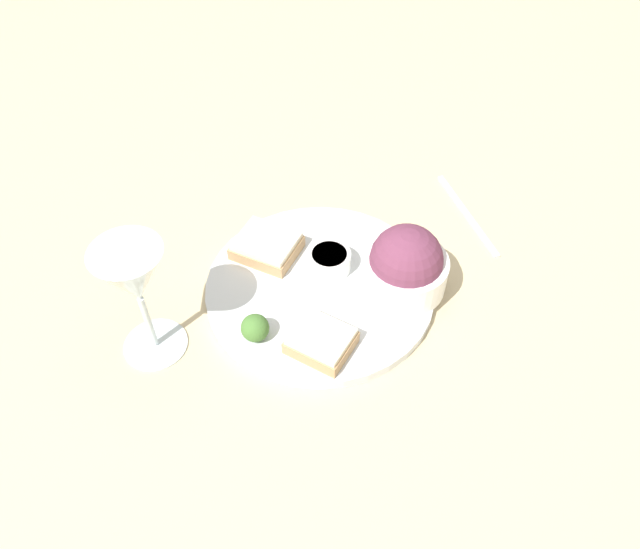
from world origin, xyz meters
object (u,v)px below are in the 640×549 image
sauce_ramekin (331,261)px  fork (467,214)px  cheese_toast_near (267,246)px  cheese_toast_far (321,341)px  wine_glass (134,281)px  salad_bowl (405,265)px

sauce_ramekin → fork: bearing=53.6°
sauce_ramekin → cheese_toast_near: (-0.09, -0.01, -0.00)m
cheese_toast_far → cheese_toast_near: bearing=138.2°
wine_glass → fork: bearing=52.3°
sauce_ramekin → fork: (0.14, 0.19, -0.03)m
cheese_toast_near → cheese_toast_far: size_ratio=1.08×
cheese_toast_near → cheese_toast_far: same height
sauce_ramekin → wine_glass: bearing=-129.0°
salad_bowl → cheese_toast_near: size_ratio=1.29×
fork → cheese_toast_near: bearing=-139.7°
cheese_toast_near → fork: size_ratio=0.60×
cheese_toast_near → cheese_toast_far: 0.18m
salad_bowl → cheese_toast_near: salad_bowl is taller
cheese_toast_far → fork: size_ratio=0.56×
cheese_toast_far → salad_bowl: bearing=66.0°
fork → sauce_ramekin: bearing=-126.4°
cheese_toast_near → cheese_toast_far: (0.13, -0.12, 0.00)m
sauce_ramekin → wine_glass: wine_glass is taller
sauce_ramekin → cheese_toast_far: bearing=-72.6°
sauce_ramekin → cheese_toast_near: sauce_ramekin is taller
fork → salad_bowl: bearing=-103.6°
sauce_ramekin → cheese_toast_near: bearing=-176.3°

